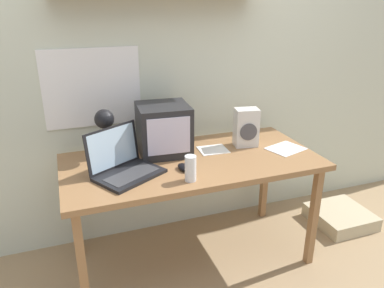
# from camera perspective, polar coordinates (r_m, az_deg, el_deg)

# --- Properties ---
(ground_plane) EXTENTS (12.00, 12.00, 0.00)m
(ground_plane) POSITION_cam_1_polar(r_m,az_deg,el_deg) (2.65, 0.00, -16.85)
(ground_plane) COLOR #A28560
(back_wall) EXTENTS (5.60, 0.24, 2.60)m
(back_wall) POSITION_cam_1_polar(r_m,az_deg,el_deg) (2.55, -3.84, 13.99)
(back_wall) COLOR beige
(back_wall) RESTS_ON ground_plane
(corner_desk) EXTENTS (1.54, 0.73, 0.73)m
(corner_desk) POSITION_cam_1_polar(r_m,az_deg,el_deg) (2.30, 0.00, -3.77)
(corner_desk) COLOR #956941
(corner_desk) RESTS_ON ground_plane
(crt_monitor) EXTENTS (0.33, 0.33, 0.31)m
(crt_monitor) POSITION_cam_1_polar(r_m,az_deg,el_deg) (2.33, -4.34, 2.26)
(crt_monitor) COLOR #232326
(crt_monitor) RESTS_ON corner_desk
(laptop) EXTENTS (0.44, 0.41, 0.26)m
(laptop) POSITION_cam_1_polar(r_m,az_deg,el_deg) (2.10, -10.57, -2.85)
(laptop) COLOR black
(laptop) RESTS_ON corner_desk
(desk_lamp) EXTENTS (0.15, 0.20, 0.31)m
(desk_lamp) POSITION_cam_1_polar(r_m,az_deg,el_deg) (2.27, -13.10, 2.76)
(desk_lamp) COLOR black
(desk_lamp) RESTS_ON corner_desk
(juice_glass) EXTENTS (0.06, 0.06, 0.14)m
(juice_glass) POSITION_cam_1_polar(r_m,az_deg,el_deg) (1.99, -0.22, -3.92)
(juice_glass) COLOR white
(juice_glass) RESTS_ON corner_desk
(space_heater) EXTENTS (0.17, 0.13, 0.25)m
(space_heater) POSITION_cam_1_polar(r_m,az_deg,el_deg) (2.47, 8.25, 2.51)
(space_heater) COLOR silver
(space_heater) RESTS_ON corner_desk
(computer_mouse) EXTENTS (0.08, 0.11, 0.03)m
(computer_mouse) POSITION_cam_1_polar(r_m,az_deg,el_deg) (2.13, -1.22, -3.57)
(computer_mouse) COLOR black
(computer_mouse) RESTS_ON corner_desk
(printed_handout) EXTENTS (0.27, 0.24, 0.00)m
(printed_handout) POSITION_cam_1_polar(r_m,az_deg,el_deg) (2.50, 14.10, -0.69)
(printed_handout) COLOR white
(printed_handout) RESTS_ON corner_desk
(loose_paper_near_laptop) EXTENTS (0.19, 0.17, 0.00)m
(loose_paper_near_laptop) POSITION_cam_1_polar(r_m,az_deg,el_deg) (2.41, 3.23, -0.88)
(loose_paper_near_laptop) COLOR white
(loose_paper_near_laptop) RESTS_ON corner_desk
(floor_cushion) EXTENTS (0.41, 0.41, 0.11)m
(floor_cushion) POSITION_cam_1_polar(r_m,az_deg,el_deg) (3.17, 21.73, -10.30)
(floor_cushion) COLOR #C4B691
(floor_cushion) RESTS_ON ground_plane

